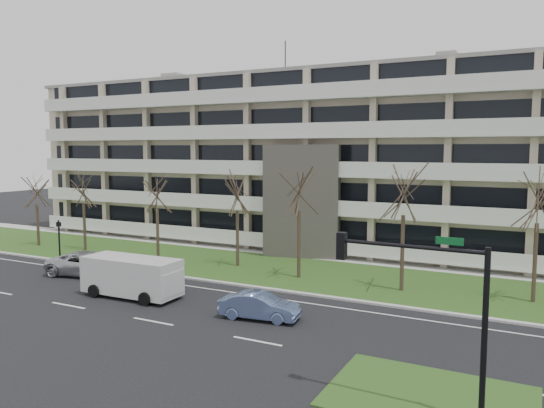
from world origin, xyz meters
The scene contains 19 objects.
ground centered at (0.00, 0.00, 0.00)m, with size 160.00×160.00×0.00m, color black.
grass_verge centered at (0.00, 13.00, 0.03)m, with size 90.00×10.00×0.06m, color #2E4918.
curb centered at (0.00, 8.00, 0.06)m, with size 90.00×0.35×0.12m, color #B2B2AD.
sidewalk centered at (0.00, 18.50, 0.04)m, with size 90.00×2.00×0.08m, color #B2B2AD.
grass_median centered at (14.00, -2.00, 0.03)m, with size 7.00×5.00×0.06m, color #2E4918.
lane_edge_line centered at (0.00, 6.50, 0.01)m, with size 90.00×0.12×0.01m, color white.
apartment_building centered at (-0.01, 25.32, 7.61)m, with size 60.50×15.10×18.75m.
silver_pickup centered at (-10.30, 5.67, 0.81)m, with size 2.68×5.82×1.62m, color #B5B6BC.
blue_sedan centered at (4.57, 2.83, 0.68)m, with size 1.44×4.13×1.36m, color #6B81BA.
white_van centered at (-4.00, 3.00, 1.39)m, with size 6.03×2.57×2.32m.
traffic_signal centered at (14.12, -3.14, 3.82)m, with size 5.10×0.46×5.90m.
pedestrian_signal centered at (-15.84, 7.99, 2.05)m, with size 0.37×0.33×3.22m.
tree_0 centered at (-22.86, 11.74, 5.21)m, with size 3.35×3.35×6.70m.
tree_1 centered at (-17.42, 12.03, 5.55)m, with size 3.57×3.57×7.15m.
tree_2 centered at (-9.36, 11.81, 5.62)m, with size 3.61×3.61×7.22m.
tree_3 centered at (-2.71, 12.79, 5.73)m, with size 3.68×3.68×7.37m.
tree_4 centered at (2.79, 11.60, 6.36)m, with size 4.09×4.09×8.17m.
tree_5 centered at (9.74, 11.47, 6.51)m, with size 4.18×4.18×8.37m.
tree_6 centered at (16.95, 12.44, 6.30)m, with size 4.05×4.05×8.10m.
Camera 1 is at (17.21, -20.30, 8.66)m, focal length 35.00 mm.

